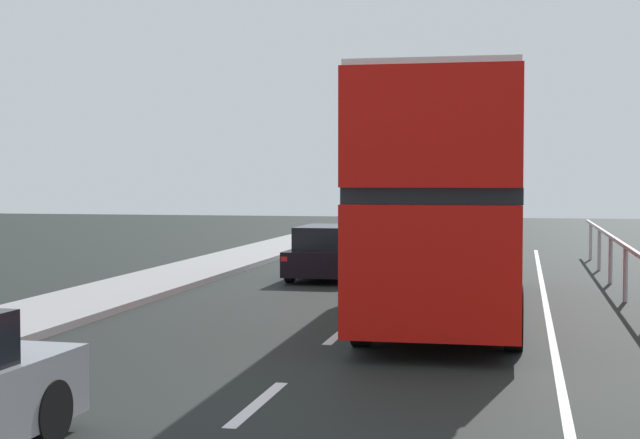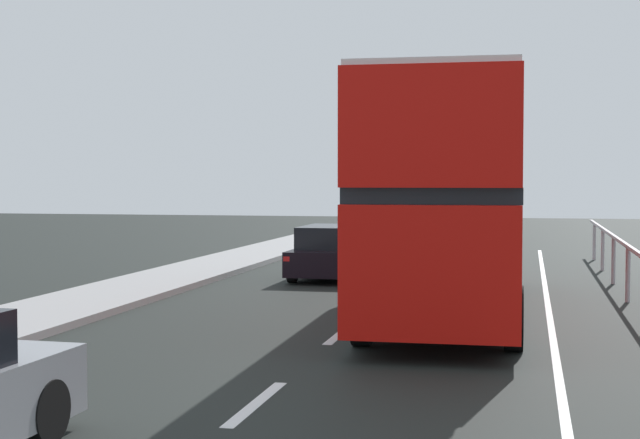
# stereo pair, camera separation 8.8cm
# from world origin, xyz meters

# --- Properties ---
(lane_paint_markings) EXTENTS (3.63, 46.00, 0.01)m
(lane_paint_markings) POSITION_xyz_m (2.20, 8.41, 0.00)
(lane_paint_markings) COLOR silver
(lane_paint_markings) RESTS_ON ground
(double_decker_bus_red) EXTENTS (2.75, 11.05, 4.29)m
(double_decker_bus_red) POSITION_xyz_m (1.66, 15.36, 2.30)
(double_decker_bus_red) COLOR red
(double_decker_bus_red) RESTS_ON ground
(sedan_car_ahead) EXTENTS (1.84, 4.28, 1.37)m
(sedan_car_ahead) POSITION_xyz_m (-1.88, 21.25, 0.66)
(sedan_car_ahead) COLOR black
(sedan_car_ahead) RESTS_ON ground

